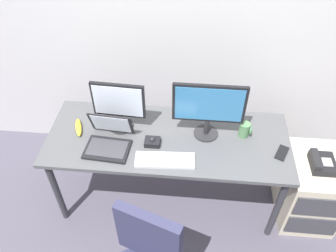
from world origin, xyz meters
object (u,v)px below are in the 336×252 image
Objects in this scene: laptop at (109,140)px; coffee_mug at (245,130)px; banana at (79,127)px; monitor_side at (119,104)px; file_cabinet at (309,188)px; trackball_mouse at (152,142)px; keyboard at (164,160)px; monitor_main at (209,107)px; desk_phone at (322,163)px; cell_phone at (282,153)px.

coffee_mug is (0.97, 0.19, 0.00)m from laptop.
laptop reaches higher than banana.
monitor_side reaches higher than coffee_mug.
laptop is 1.74× the size of banana.
file_cabinet is 1.61m from laptop.
trackball_mouse is at bearing 6.97° from laptop.
keyboard reaches higher than file_cabinet.
monitor_main is 4.59× the size of trackball_mouse.
keyboard is (-1.12, -0.17, 0.11)m from desk_phone.
keyboard is 0.64m from coffee_mug.
keyboard is at bearing -41.14° from monitor_side.
laptop is 0.30m from banana.
monitor_side reaches higher than cell_phone.
trackball_mouse is 0.77× the size of cell_phone.
trackball_mouse is 0.68m from coffee_mug.
monitor_side is 0.36m from trackball_mouse.
trackball_mouse is (-0.10, 0.15, 0.01)m from keyboard.
cell_phone reaches higher than desk_phone.
monitor_side is at bearing 178.05° from monitor_main.
file_cabinet is 1.49× the size of monitor_side.
desk_phone is 1.05× the size of banana.
monitor_side is 2.80× the size of cell_phone.
monitor_side is at bearing 138.86° from keyboard.
laptop is 1.22m from cell_phone.
file_cabinet is 1.10m from monitor_main.
trackball_mouse is at bearing -160.39° from monitor_main.
desk_phone is 0.40× the size of monitor_main.
trackball_mouse is at bearing -9.91° from banana.
monitor_side is 0.52m from keyboard.
monitor_side is at bearing -162.81° from cell_phone.
desk_phone is 1.14m from keyboard.
desk_phone is 1.54m from laptop.
banana is at bearing 152.63° from laptop.
monitor_main reaches higher than cell_phone.
desk_phone is at bearing 8.53° from keyboard.
file_cabinet is 5.15× the size of coffee_mug.
monitor_side is 0.93m from coffee_mug.
coffee_mug is at bearing -0.55° from monitor_side.
banana is (-0.26, 0.14, -0.03)m from laptop.
desk_phone is 1.23m from trackball_mouse.
keyboard is at bearing -144.49° from cell_phone.
banana is at bearing 159.27° from keyboard.
monitor_side is 3.61× the size of trackball_mouse.
monitor_side is 0.38m from banana.
coffee_mug is 0.61× the size of banana.
keyboard reaches higher than cell_phone.
laptop is at bearing -177.51° from file_cabinet.
cell_phone is at bearing 1.42° from laptop.
monitor_side reaches higher than desk_phone.
monitor_main is at bearing 171.68° from desk_phone.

